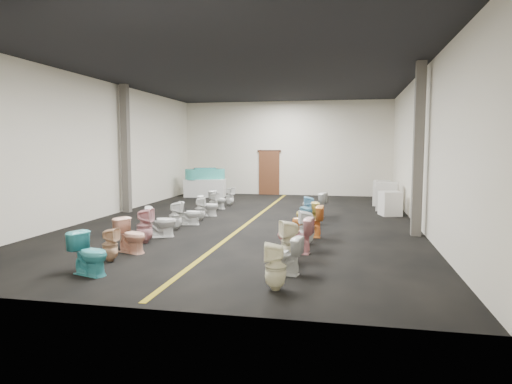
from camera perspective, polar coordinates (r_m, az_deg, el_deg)
floor at (r=14.44m, az=-0.61°, el=-3.61°), size 16.00×16.00×0.00m
ceiling at (r=14.41m, az=-0.63°, el=14.34°), size 16.00×16.00×0.00m
wall_back at (r=22.13m, az=3.74°, el=5.47°), size 10.00×0.00×10.00m
wall_front at (r=6.64m, az=-15.27°, el=4.78°), size 10.00×0.00×10.00m
wall_left at (r=16.06m, az=-18.42°, el=5.11°), size 0.00×16.00×16.00m
wall_right at (r=14.08m, az=19.79°, el=5.02°), size 0.00×16.00×16.00m
aisle_stripe at (r=14.44m, az=-0.61°, el=-3.59°), size 0.12×15.60×0.01m
back_door at (r=22.23m, az=1.66°, el=2.38°), size 1.00×0.10×2.10m
door_frame at (r=22.21m, az=1.67°, el=5.14°), size 1.15×0.08×0.10m
column_left at (r=16.81m, az=-15.97°, el=5.19°), size 0.25×0.25×4.50m
column_right at (r=12.56m, az=19.64°, el=4.99°), size 0.25×0.25×4.50m
display_table at (r=21.43m, az=-6.36°, el=0.52°), size 1.96×1.16×0.82m
bathtub at (r=21.38m, az=-6.38°, el=2.27°), size 1.75×1.17×0.55m
appliance_crate_a at (r=16.13m, az=16.43°, el=-1.39°), size 0.79×0.79×0.82m
appliance_crate_b at (r=17.38m, az=16.08°, el=-0.54°), size 0.85×0.85×1.03m
appliance_crate_c at (r=18.70m, az=15.75°, el=-0.45°), size 0.93×0.93×0.80m
appliance_crate_d at (r=19.88m, az=15.51°, el=0.08°), size 0.72×0.72×0.92m
toilet_left_0 at (r=8.90m, az=-20.06°, el=-7.25°), size 0.87×0.66×0.79m
toilet_left_1 at (r=9.78m, az=-17.78°, el=-6.30°), size 0.32×0.31×0.69m
toilet_left_2 at (r=10.46m, az=-15.31°, el=-5.26°), size 0.85×0.65×0.76m
toilet_left_3 at (r=11.37m, az=-13.75°, el=-4.13°), size 0.42×0.41×0.85m
toilet_left_4 at (r=12.07m, az=-11.83°, el=-3.64°), size 0.90×0.73×0.80m
toilet_left_5 at (r=13.02m, az=-10.02°, el=-2.94°), size 0.44×0.43×0.79m
toilet_left_6 at (r=13.81m, az=-8.29°, el=-2.64°), size 0.74×0.51×0.69m
toilet_left_7 at (r=14.52m, az=-7.01°, el=-2.12°), size 0.39×0.38×0.74m
toilet_left_8 at (r=15.47m, az=-5.98°, el=-1.71°), size 0.71×0.44×0.69m
toilet_left_9 at (r=16.35m, az=-5.33°, el=-1.30°), size 0.41×0.40×0.70m
toilet_left_10 at (r=17.22m, az=-4.74°, el=-0.98°), size 0.75×0.58×0.68m
toilet_left_11 at (r=18.08m, az=-3.31°, el=-0.56°), size 0.44×0.43×0.73m
toilet_right_0 at (r=7.50m, az=2.47°, el=-9.31°), size 0.40×0.40×0.79m
toilet_right_1 at (r=8.42m, az=3.40°, el=-7.89°), size 0.76×0.52×0.71m
toilet_right_2 at (r=9.24m, az=4.32°, el=-6.21°), size 0.52×0.51×0.86m
toilet_right_3 at (r=10.05m, az=4.89°, el=-5.41°), size 0.83×0.53×0.80m
toilet_right_4 at (r=10.99m, az=6.37°, el=-4.43°), size 0.46×0.45×0.82m
toilet_right_5 at (r=11.87m, az=6.47°, el=-3.65°), size 0.81×0.47×0.82m
toilet_right_6 at (r=12.70m, az=6.42°, el=-3.36°), size 0.41×0.41×0.68m
toilet_right_7 at (r=13.72m, az=6.41°, el=-2.70°), size 0.76×0.61×0.68m
toilet_right_8 at (r=14.57m, az=6.74°, el=-2.04°), size 0.35×0.35×0.76m
toilet_right_9 at (r=15.35m, az=7.25°, el=-1.55°), size 0.90×0.67×0.82m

